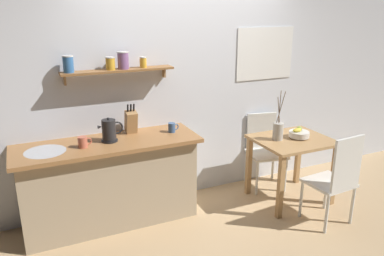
{
  "coord_description": "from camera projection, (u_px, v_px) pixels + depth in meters",
  "views": [
    {
      "loc": [
        -1.72,
        -3.32,
        2.21
      ],
      "look_at": [
        -0.1,
        0.25,
        0.95
      ],
      "focal_mm": 35.95,
      "sensor_mm": 36.0,
      "label": 1
    }
  ],
  "objects": [
    {
      "name": "fruit_bowl",
      "position": [
        299.0,
        134.0,
        4.39
      ],
      "size": [
        0.23,
        0.23,
        0.13
      ],
      "color": "silver",
      "rests_on": "dining_table"
    },
    {
      "name": "coffee_mug_spare",
      "position": [
        172.0,
        127.0,
        4.1
      ],
      "size": [
        0.12,
        0.08,
        0.1
      ],
      "color": "#3D5B89",
      "rests_on": "kitchen_counter"
    },
    {
      "name": "kitchen_counter",
      "position": [
        110.0,
        182.0,
        3.97
      ],
      "size": [
        1.83,
        0.63,
        0.91
      ],
      "color": "tan",
      "rests_on": "ground_plane"
    },
    {
      "name": "dining_chair_far",
      "position": [
        264.0,
        147.0,
        4.82
      ],
      "size": [
        0.51,
        0.5,
        0.92
      ],
      "color": "white",
      "rests_on": "ground_plane"
    },
    {
      "name": "ground_plane",
      "position": [
        210.0,
        215.0,
        4.23
      ],
      "size": [
        14.0,
        14.0,
        0.0
      ],
      "primitive_type": "plane",
      "color": "tan"
    },
    {
      "name": "coffee_mug_by_sink",
      "position": [
        83.0,
        142.0,
        3.66
      ],
      "size": [
        0.13,
        0.09,
        0.11
      ],
      "color": "#C6664C",
      "rests_on": "kitchen_counter"
    },
    {
      "name": "twig_vase",
      "position": [
        278.0,
        131.0,
        4.31
      ],
      "size": [
        0.12,
        0.12,
        0.57
      ],
      "color": "#B7B2A8",
      "rests_on": "dining_table"
    },
    {
      "name": "dining_table",
      "position": [
        292.0,
        150.0,
        4.42
      ],
      "size": [
        0.84,
        0.72,
        0.75
      ],
      "color": "tan",
      "rests_on": "ground_plane"
    },
    {
      "name": "knife_block",
      "position": [
        131.0,
        121.0,
        4.04
      ],
      "size": [
        0.11,
        0.16,
        0.32
      ],
      "color": "tan",
      "rests_on": "kitchen_counter"
    },
    {
      "name": "wall_shelf",
      "position": [
        112.0,
        66.0,
        3.82
      ],
      "size": [
        1.13,
        0.2,
        0.31
      ],
      "color": "brown"
    },
    {
      "name": "back_wall",
      "position": [
        202.0,
        82.0,
        4.46
      ],
      "size": [
        6.8,
        0.11,
        2.7
      ],
      "color": "silver",
      "rests_on": "ground_plane"
    },
    {
      "name": "electric_kettle",
      "position": [
        109.0,
        131.0,
        3.8
      ],
      "size": [
        0.25,
        0.16,
        0.25
      ],
      "color": "black",
      "rests_on": "kitchen_counter"
    },
    {
      "name": "dining_chair_near",
      "position": [
        337.0,
        177.0,
        3.9
      ],
      "size": [
        0.46,
        0.45,
        1.0
      ],
      "color": "white",
      "rests_on": "ground_plane"
    }
  ]
}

